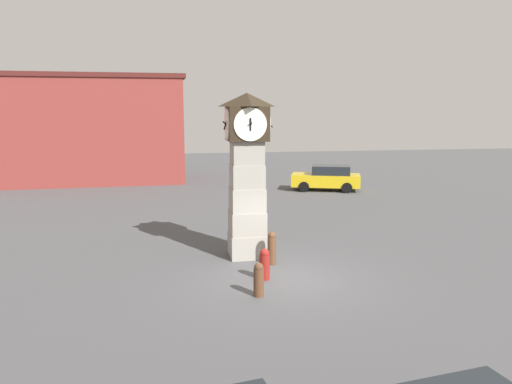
# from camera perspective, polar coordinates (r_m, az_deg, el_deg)

# --- Properties ---
(ground_plane) EXTENTS (87.62, 87.62, 0.00)m
(ground_plane) POSITION_cam_1_polar(r_m,az_deg,el_deg) (15.25, 3.06, -9.83)
(ground_plane) COLOR #4C4C4F
(clock_tower) EXTENTS (1.70, 1.73, 5.57)m
(clock_tower) POSITION_cam_1_polar(r_m,az_deg,el_deg) (16.86, -1.03, 2.29)
(clock_tower) COLOR #9C978D
(clock_tower) RESTS_ON ground_plane
(bollard_near_tower) EXTENTS (0.28, 0.28, 1.10)m
(bollard_near_tower) POSITION_cam_1_polar(r_m,az_deg,el_deg) (16.41, 1.82, -6.39)
(bollard_near_tower) COLOR brown
(bollard_near_tower) RESTS_ON ground_plane
(bollard_mid_row) EXTENTS (0.31, 0.31, 0.95)m
(bollard_mid_row) POSITION_cam_1_polar(r_m,az_deg,el_deg) (15.02, 0.99, -8.21)
(bollard_mid_row) COLOR maroon
(bollard_mid_row) RESTS_ON ground_plane
(bollard_far_row) EXTENTS (0.28, 0.28, 0.94)m
(bollard_far_row) POSITION_cam_1_polar(r_m,az_deg,el_deg) (13.72, 0.31, -9.94)
(bollard_far_row) COLOR brown
(bollard_far_row) RESTS_ON ground_plane
(car_far_lot) EXTENTS (4.54, 3.02, 1.57)m
(car_far_lot) POSITION_cam_1_polar(r_m,az_deg,el_deg) (31.47, 8.13, 1.62)
(car_far_lot) COLOR gold
(car_far_lot) RESTS_ON ground_plane
(warehouse_blue_far) EXTENTS (13.62, 7.11, 7.34)m
(warehouse_blue_far) POSITION_cam_1_polar(r_m,az_deg,el_deg) (37.06, -18.75, 6.86)
(warehouse_blue_far) COLOR maroon
(warehouse_blue_far) RESTS_ON ground_plane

